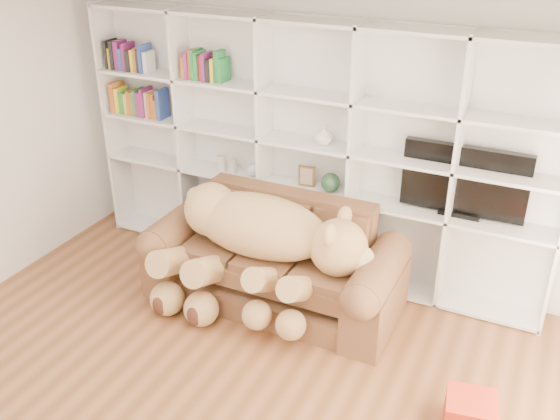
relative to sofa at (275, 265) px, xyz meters
The scene contains 14 objects.
ceiling 2.88m from the sofa, 88.94° to the right, with size 5.00×5.00×0.00m, color white.
wall_back 1.30m from the sofa, 87.87° to the left, with size 5.00×0.02×2.70m, color white.
bookshelf 1.20m from the sofa, 106.82° to the left, with size 4.43×0.35×2.40m.
sofa is the anchor object (origin of this frame).
teddy_bear 0.38m from the sofa, 115.08° to the right, with size 1.84×0.96×1.07m.
throw_pillow 0.66m from the sofa, 164.39° to the left, with size 0.39×0.13×0.39m, color maroon.
gift_box 2.08m from the sofa, 24.11° to the right, with size 0.34×0.32×0.27m, color red.
tv 1.78m from the sofa, 25.68° to the left, with size 1.04×0.18×0.61m.
picture_frame 0.89m from the sofa, 88.22° to the left, with size 0.16×0.03×0.20m, color brown.
green_vase 0.91m from the sofa, 68.07° to the left, with size 0.18×0.18×0.18m, color #29502F.
figurine_tall 1.25m from the sofa, 144.87° to the left, with size 0.08×0.08×0.15m, color beige.
figurine_short 1.16m from the sofa, 140.64° to the left, with size 0.08×0.08×0.14m, color beige.
snow_globe 1.02m from the sofa, 130.45° to the left, with size 0.12×0.12×0.12m, color white.
shelf_vase 1.24m from the sofa, 74.62° to the left, with size 0.16×0.16×0.17m, color white.
Camera 1 is at (2.05, -2.58, 3.29)m, focal length 40.00 mm.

